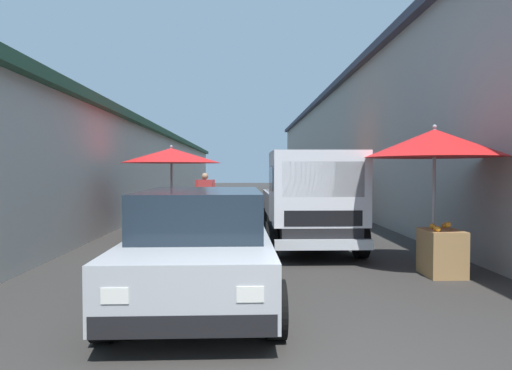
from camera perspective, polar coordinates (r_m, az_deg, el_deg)
The scene contains 10 objects.
ground at distance 16.77m, azimuth -0.63°, elevation -4.00°, with size 90.00×90.00×0.00m, color #33302D.
building_left_whitewash at distance 20.24m, azimuth -22.34°, elevation 1.90°, with size 49.80×7.50×3.53m.
building_right_concrete at distance 20.47m, azimuth 20.69°, elevation 4.90°, with size 49.80×7.50×5.66m.
fruit_stall_near_left at distance 15.86m, azimuth 7.34°, elevation 2.44°, with size 2.46×2.46×2.41m.
fruit_stall_mid_lane at distance 8.03m, azimuth 21.70°, elevation 3.50°, with size 2.28×2.28×2.47m.
fruit_stall_far_left at distance 11.80m, azimuth -10.78°, elevation 2.23°, with size 2.54×2.54×2.36m.
hatchback_car at distance 5.98m, azimuth -6.91°, elevation -7.53°, with size 3.93×1.96×1.45m.
delivery_truck at distance 9.52m, azimuth 6.95°, elevation -2.21°, with size 4.93×1.99×2.08m.
vendor_by_crates at distance 14.89m, azimuth -6.47°, elevation -1.12°, with size 0.24×0.65×1.63m.
parked_scooter at distance 14.48m, azimuth 7.82°, elevation -3.16°, with size 1.65×0.62×1.14m.
Camera 1 is at (-3.18, 0.26, 1.71)m, focal length 31.65 mm.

